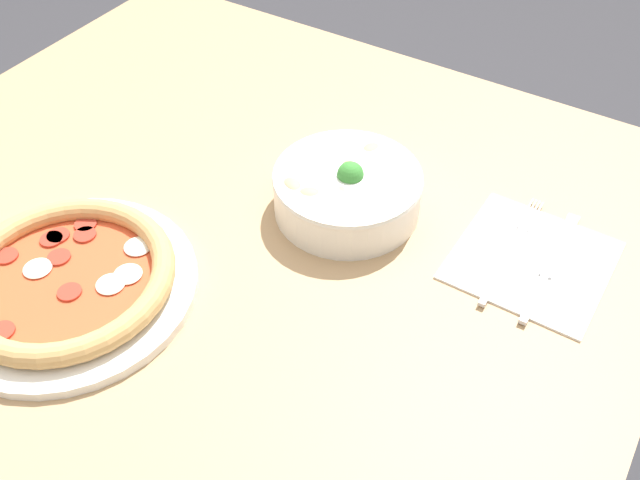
# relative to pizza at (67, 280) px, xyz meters

# --- Properties ---
(dining_table) EXTENTS (1.00, 0.87, 0.73)m
(dining_table) POSITION_rel_pizza_xyz_m (0.08, 0.21, -0.13)
(dining_table) COLOR tan
(dining_table) RESTS_ON ground_plane
(pizza) EXTENTS (0.28, 0.28, 0.04)m
(pizza) POSITION_rel_pizza_xyz_m (0.00, 0.00, 0.00)
(pizza) COLOR white
(pizza) RESTS_ON dining_table
(bowl) EXTENTS (0.18, 0.18, 0.07)m
(bowl) POSITION_rel_pizza_xyz_m (0.19, 0.28, 0.02)
(bowl) COLOR white
(bowl) RESTS_ON dining_table
(napkin) EXTENTS (0.17, 0.17, 0.00)m
(napkin) POSITION_rel_pizza_xyz_m (0.42, 0.31, -0.02)
(napkin) COLOR white
(napkin) RESTS_ON dining_table
(fork) EXTENTS (0.02, 0.19, 0.00)m
(fork) POSITION_rel_pizza_xyz_m (0.39, 0.31, -0.01)
(fork) COLOR silver
(fork) RESTS_ON napkin
(knife) EXTENTS (0.02, 0.19, 0.01)m
(knife) POSITION_rel_pizza_xyz_m (0.44, 0.30, -0.01)
(knife) COLOR silver
(knife) RESTS_ON napkin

